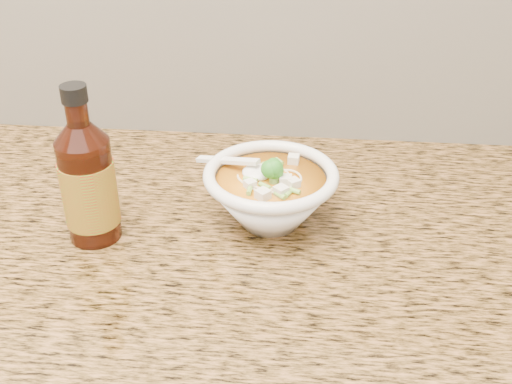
{
  "coord_description": "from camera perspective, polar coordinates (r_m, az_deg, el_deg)",
  "views": [
    {
      "loc": [
        0.42,
        0.98,
        1.4
      ],
      "look_at": [
        0.36,
        1.71,
        0.95
      ],
      "focal_mm": 45.0,
      "sensor_mm": 36.0,
      "label": 1
    }
  ],
  "objects": [
    {
      "name": "soup_bowl",
      "position": [
        0.87,
        1.31,
        -0.31
      ],
      "size": [
        0.2,
        0.18,
        0.1
      ],
      "rotation": [
        0.0,
        0.0,
        0.37
      ],
      "color": "white",
      "rests_on": "counter_slab"
    },
    {
      "name": "hot_sauce_bottle",
      "position": [
        0.85,
        -14.69,
        0.74
      ],
      "size": [
        0.09,
        0.09,
        0.22
      ],
      "rotation": [
        0.0,
        0.0,
        -0.43
      ],
      "color": "#3D1308",
      "rests_on": "counter_slab"
    },
    {
      "name": "counter_slab",
      "position": [
        0.97,
        -21.69,
        -3.56
      ],
      "size": [
        4.0,
        0.68,
        0.04
      ],
      "primitive_type": "cube",
      "color": "brown",
      "rests_on": "cabinet"
    }
  ]
}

